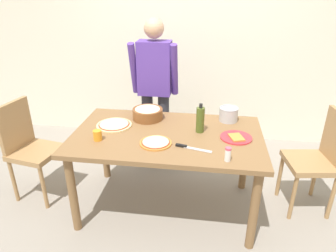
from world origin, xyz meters
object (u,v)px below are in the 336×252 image
object	(u,v)px
chef_knife	(189,147)
salt_shaker	(228,154)
chair_wooden_left	(28,145)
pizza_raw_on_board	(114,125)
person_cook	(155,86)
cup_orange	(98,135)
popcorn_bowl	(148,113)
dining_table	(167,143)
plate_with_slice	(236,137)
chair_wooden_right	(319,156)
olive_oil_bottle	(200,120)
pizza_cooked_on_tray	(156,143)
steel_pot	(229,114)

from	to	relation	value
chef_knife	salt_shaker	bearing A→B (deg)	-26.83
chair_wooden_left	pizza_raw_on_board	size ratio (longest dim) A/B	3.03
person_cook	chef_knife	distance (m)	1.09
chair_wooden_left	salt_shaker	size ratio (longest dim) A/B	8.96
cup_orange	popcorn_bowl	bearing A→B (deg)	56.83
dining_table	plate_with_slice	size ratio (longest dim) A/B	6.15
cup_orange	chair_wooden_left	bearing A→B (deg)	164.55
chair_wooden_right	popcorn_bowl	size ratio (longest dim) A/B	3.39
dining_table	olive_oil_bottle	world-z (taller)	olive_oil_bottle
plate_with_slice	olive_oil_bottle	size ratio (longest dim) A/B	1.02
chef_knife	olive_oil_bottle	bearing A→B (deg)	77.42
olive_oil_bottle	chair_wooden_right	bearing A→B (deg)	5.74
dining_table	plate_with_slice	world-z (taller)	plate_with_slice
pizza_cooked_on_tray	chef_knife	size ratio (longest dim) A/B	0.89
plate_with_slice	salt_shaker	size ratio (longest dim) A/B	2.45
person_cook	salt_shaker	size ratio (longest dim) A/B	15.28
olive_oil_bottle	salt_shaker	size ratio (longest dim) A/B	2.42
dining_table	olive_oil_bottle	bearing A→B (deg)	16.58
popcorn_bowl	dining_table	bearing A→B (deg)	-52.17
chair_wooden_left	cup_orange	bearing A→B (deg)	-15.45
plate_with_slice	chef_knife	world-z (taller)	plate_with_slice
plate_with_slice	steel_pot	distance (m)	0.37
dining_table	cup_orange	xyz separation A→B (m)	(-0.54, -0.19, 0.13)
dining_table	pizza_cooked_on_tray	world-z (taller)	pizza_cooked_on_tray
person_cook	plate_with_slice	bearing A→B (deg)	-43.10
steel_pot	chef_knife	size ratio (longest dim) A/B	0.60
chair_wooden_left	steel_pot	world-z (taller)	chair_wooden_left
olive_oil_bottle	cup_orange	xyz separation A→B (m)	(-0.81, -0.27, -0.07)
dining_table	pizza_raw_on_board	xyz separation A→B (m)	(-0.49, 0.10, 0.10)
chair_wooden_left	olive_oil_bottle	xyz separation A→B (m)	(1.59, 0.06, 0.33)
plate_with_slice	steel_pot	world-z (taller)	steel_pot
steel_pot	pizza_cooked_on_tray	bearing A→B (deg)	-137.20
pizza_cooked_on_tray	plate_with_slice	bearing A→B (deg)	16.12
chair_wooden_right	pizza_cooked_on_tray	size ratio (longest dim) A/B	3.72
chair_wooden_left	person_cook	bearing A→B (deg)	34.07
cup_orange	salt_shaker	world-z (taller)	salt_shaker
popcorn_bowl	salt_shaker	bearing A→B (deg)	-42.71
chair_wooden_left	chef_knife	world-z (taller)	chair_wooden_left
pizza_raw_on_board	steel_pot	distance (m)	1.05
popcorn_bowl	chef_knife	xyz separation A→B (m)	(0.43, -0.52, -0.05)
chair_wooden_right	cup_orange	xyz separation A→B (m)	(-1.86, -0.38, 0.26)
pizza_raw_on_board	chef_knife	bearing A→B (deg)	-24.71
person_cook	chair_wooden_right	distance (m)	1.71
dining_table	plate_with_slice	bearing A→B (deg)	-0.34
pizza_raw_on_board	olive_oil_bottle	xyz separation A→B (m)	(0.76, -0.02, 0.10)
olive_oil_bottle	salt_shaker	bearing A→B (deg)	-64.03
plate_with_slice	cup_orange	world-z (taller)	cup_orange
pizza_raw_on_board	chair_wooden_left	bearing A→B (deg)	-175.14
chair_wooden_right	popcorn_bowl	world-z (taller)	chair_wooden_right
person_cook	olive_oil_bottle	bearing A→B (deg)	-52.98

